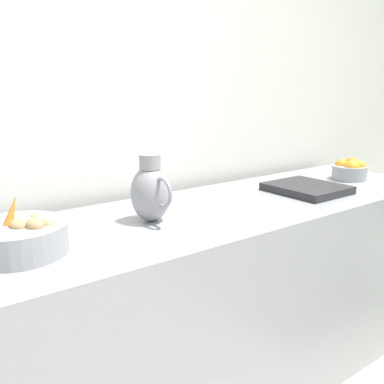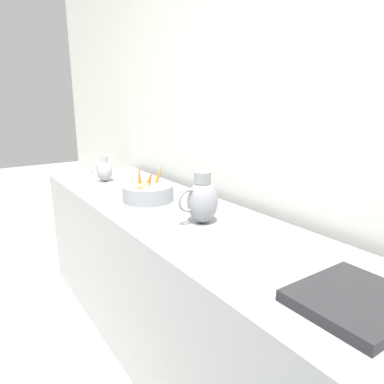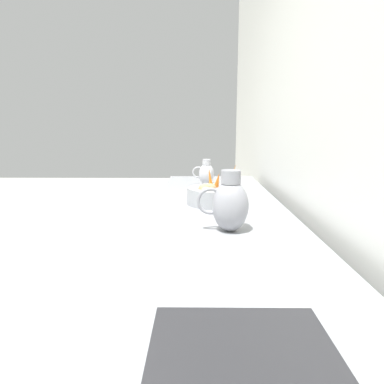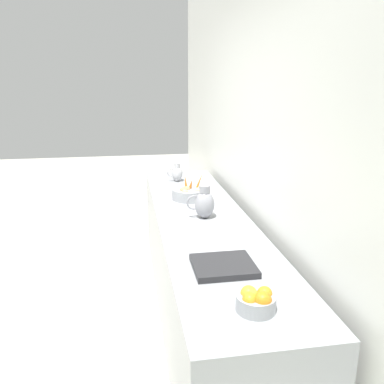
% 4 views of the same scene
% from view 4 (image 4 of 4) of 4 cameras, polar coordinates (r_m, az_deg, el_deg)
% --- Properties ---
extents(ground_plane, '(14.50, 14.50, 0.00)m').
position_cam_4_polar(ground_plane, '(3.43, -25.08, -18.86)').
color(ground_plane, '#ADAA9E').
extents(tile_wall_left, '(0.10, 7.65, 3.00)m').
position_cam_4_polar(tile_wall_left, '(2.52, 14.24, 6.87)').
color(tile_wall_left, silver).
rests_on(tile_wall_left, ground_plane).
extents(prep_counter, '(0.70, 3.12, 0.86)m').
position_cam_4_polar(prep_counter, '(3.19, 1.52, -11.00)').
color(prep_counter, gray).
rests_on(prep_counter, ground_plane).
extents(vegetable_colander, '(0.30, 0.30, 0.23)m').
position_cam_4_polar(vegetable_colander, '(3.45, -0.41, -0.21)').
color(vegetable_colander, gray).
rests_on(vegetable_colander, prep_counter).
extents(orange_bowl, '(0.18, 0.18, 0.11)m').
position_cam_4_polar(orange_bowl, '(1.87, 9.25, -15.22)').
color(orange_bowl, gray).
rests_on(orange_bowl, prep_counter).
extents(metal_pitcher_tall, '(0.21, 0.15, 0.25)m').
position_cam_4_polar(metal_pitcher_tall, '(2.97, 1.78, -1.66)').
color(metal_pitcher_tall, gray).
rests_on(metal_pitcher_tall, prep_counter).
extents(metal_pitcher_short, '(0.16, 0.11, 0.19)m').
position_cam_4_polar(metal_pitcher_short, '(4.05, -2.20, 2.75)').
color(metal_pitcher_short, '#A3A3A8').
rests_on(metal_pitcher_short, prep_counter).
extents(counter_sink_basin, '(0.34, 0.30, 0.04)m').
position_cam_4_polar(counter_sink_basin, '(2.23, 4.58, -10.61)').
color(counter_sink_basin, '#232326').
rests_on(counter_sink_basin, prep_counter).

